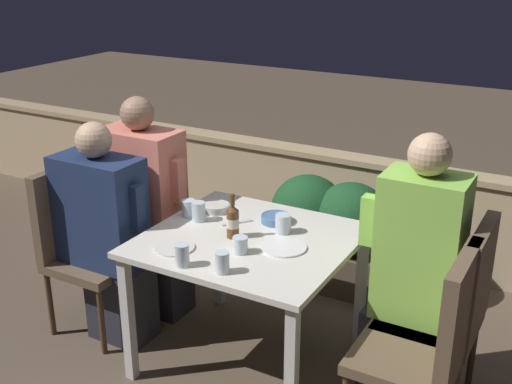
# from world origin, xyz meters

# --- Properties ---
(ground_plane) EXTENTS (16.00, 16.00, 0.00)m
(ground_plane) POSITION_xyz_m (0.00, 0.00, 0.00)
(ground_plane) COLOR brown
(parapet_wall) EXTENTS (9.00, 0.18, 0.72)m
(parapet_wall) POSITION_xyz_m (0.00, 1.51, 0.36)
(parapet_wall) COLOR tan
(parapet_wall) RESTS_ON ground_plane
(dining_table) EXTENTS (1.00, 0.95, 0.72)m
(dining_table) POSITION_xyz_m (0.00, 0.00, 0.63)
(dining_table) COLOR silver
(dining_table) RESTS_ON ground_plane
(planter_hedge) EXTENTS (1.07, 0.47, 0.71)m
(planter_hedge) POSITION_xyz_m (0.17, 0.99, 0.40)
(planter_hedge) COLOR brown
(planter_hedge) RESTS_ON ground_plane
(chair_left_near) EXTENTS (0.44, 0.44, 0.95)m
(chair_left_near) POSITION_xyz_m (-1.01, -0.15, 0.56)
(chair_left_near) COLOR brown
(chair_left_near) RESTS_ON ground_plane
(person_navy_jumper) EXTENTS (0.52, 0.26, 1.24)m
(person_navy_jumper) POSITION_xyz_m (-0.81, -0.15, 0.61)
(person_navy_jumper) COLOR #282833
(person_navy_jumper) RESTS_ON ground_plane
(chair_left_far) EXTENTS (0.44, 0.44, 0.95)m
(chair_left_far) POSITION_xyz_m (-0.99, 0.19, 0.56)
(chair_left_far) COLOR brown
(chair_left_far) RESTS_ON ground_plane
(person_coral_top) EXTENTS (0.52, 0.26, 1.31)m
(person_coral_top) POSITION_xyz_m (-0.79, 0.19, 0.65)
(person_coral_top) COLOR #282833
(person_coral_top) RESTS_ON ground_plane
(chair_right_near) EXTENTS (0.44, 0.44, 0.95)m
(chair_right_near) POSITION_xyz_m (0.98, -0.18, 0.56)
(chair_right_near) COLOR brown
(chair_right_near) RESTS_ON ground_plane
(chair_right_far) EXTENTS (0.44, 0.44, 0.95)m
(chair_right_far) POSITION_xyz_m (0.99, 0.15, 0.56)
(chair_right_far) COLOR brown
(chair_right_far) RESTS_ON ground_plane
(person_green_blouse) EXTENTS (0.47, 0.26, 1.33)m
(person_green_blouse) POSITION_xyz_m (0.78, 0.15, 0.67)
(person_green_blouse) COLOR #282833
(person_green_blouse) RESTS_ON ground_plane
(beer_bottle) EXTENTS (0.06, 0.06, 0.23)m
(beer_bottle) POSITION_xyz_m (-0.07, -0.03, 0.81)
(beer_bottle) COLOR brown
(beer_bottle) RESTS_ON dining_table
(plate_0) EXTENTS (0.22, 0.22, 0.01)m
(plate_0) POSITION_xyz_m (0.20, -0.02, 0.72)
(plate_0) COLOR white
(plate_0) RESTS_ON dining_table
(plate_1) EXTENTS (0.20, 0.20, 0.01)m
(plate_1) POSITION_xyz_m (-0.25, -0.28, 0.72)
(plate_1) COLOR silver
(plate_1) RESTS_ON dining_table
(bowl_0) EXTENTS (0.16, 0.16, 0.04)m
(bowl_0) POSITION_xyz_m (0.03, 0.24, 0.74)
(bowl_0) COLOR #4C709E
(bowl_0) RESTS_ON dining_table
(bowl_1) EXTENTS (0.15, 0.15, 0.04)m
(bowl_1) POSITION_xyz_m (-0.33, 0.21, 0.74)
(bowl_1) COLOR beige
(bowl_1) RESTS_ON dining_table
(glass_cup_0) EXTENTS (0.07, 0.07, 0.09)m
(glass_cup_0) POSITION_xyz_m (-0.42, 0.08, 0.76)
(glass_cup_0) COLOR silver
(glass_cup_0) RESTS_ON dining_table
(glass_cup_1) EXTENTS (0.07, 0.07, 0.11)m
(glass_cup_1) POSITION_xyz_m (-0.11, -0.41, 0.77)
(glass_cup_1) COLOR silver
(glass_cup_1) RESTS_ON dining_table
(glass_cup_2) EXTENTS (0.07, 0.07, 0.08)m
(glass_cup_2) POSITION_xyz_m (0.05, -0.16, 0.76)
(glass_cup_2) COLOR silver
(glass_cup_2) RESTS_ON dining_table
(glass_cup_3) EXTENTS (0.06, 0.06, 0.10)m
(glass_cup_3) POSITION_xyz_m (0.08, -0.37, 0.77)
(glass_cup_3) COLOR silver
(glass_cup_3) RESTS_ON dining_table
(glass_cup_4) EXTENTS (0.07, 0.07, 0.10)m
(glass_cup_4) POSITION_xyz_m (-0.34, 0.06, 0.77)
(glass_cup_4) COLOR silver
(glass_cup_4) RESTS_ON dining_table
(glass_cup_5) EXTENTS (0.08, 0.08, 0.10)m
(glass_cup_5) POSITION_xyz_m (0.12, 0.14, 0.77)
(glass_cup_5) COLOR silver
(glass_cup_5) RESTS_ON dining_table
(fork_0) EXTENTS (0.12, 0.15, 0.01)m
(fork_0) POSITION_xyz_m (-0.14, 0.12, 0.72)
(fork_0) COLOR silver
(fork_0) RESTS_ON dining_table
(potted_plant) EXTENTS (0.37, 0.37, 0.79)m
(potted_plant) POSITION_xyz_m (-1.23, 0.76, 0.49)
(potted_plant) COLOR #B2A899
(potted_plant) RESTS_ON ground_plane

